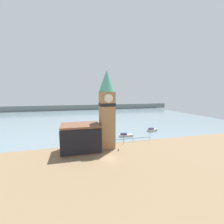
# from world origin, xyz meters

# --- Properties ---
(ground_plane) EXTENTS (160.00, 160.00, 0.00)m
(ground_plane) POSITION_xyz_m (0.00, 0.00, 0.00)
(ground_plane) COLOR #846B4C
(water) EXTENTS (160.00, 120.00, 0.00)m
(water) POSITION_xyz_m (0.00, 70.96, -0.00)
(water) COLOR gray
(water) RESTS_ON ground_plane
(far_shoreline) EXTENTS (180.00, 3.00, 5.00)m
(far_shoreline) POSITION_xyz_m (0.00, 110.96, 2.50)
(far_shoreline) COLOR slate
(far_shoreline) RESTS_ON water
(pier_railing) EXTENTS (13.09, 0.08, 1.09)m
(pier_railing) POSITION_xyz_m (10.86, 10.71, 0.97)
(pier_railing) COLOR #232328
(pier_railing) RESTS_ON ground_plane
(clock_tower) EXTENTS (4.69, 4.69, 22.59)m
(clock_tower) POSITION_xyz_m (1.28, 7.78, 12.01)
(clock_tower) COLOR #9E754C
(clock_tower) RESTS_ON ground_plane
(pier_building) EXTENTS (10.51, 7.94, 7.59)m
(pier_building) POSITION_xyz_m (-6.50, 6.80, 3.81)
(pier_building) COLOR #935B42
(pier_building) RESTS_ON ground_plane
(boat_near) EXTENTS (5.20, 2.06, 1.37)m
(boat_near) POSITION_xyz_m (10.41, 16.75, 0.51)
(boat_near) COLOR #B7B2A8
(boat_near) RESTS_ON water
(boat_far) EXTENTS (4.94, 3.69, 1.51)m
(boat_far) POSITION_xyz_m (24.03, 21.17, 0.58)
(boat_far) COLOR #B7B2A8
(boat_far) RESTS_ON water
(mooring_bollard_near) EXTENTS (0.27, 0.27, 0.62)m
(mooring_bollard_near) POSITION_xyz_m (3.64, 4.04, 0.34)
(mooring_bollard_near) COLOR #2D2D33
(mooring_bollard_near) RESTS_ON ground_plane
(lamp_post) EXTENTS (0.32, 0.32, 3.96)m
(lamp_post) POSITION_xyz_m (6.90, 9.06, 2.76)
(lamp_post) COLOR #2D2D33
(lamp_post) RESTS_ON ground_plane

